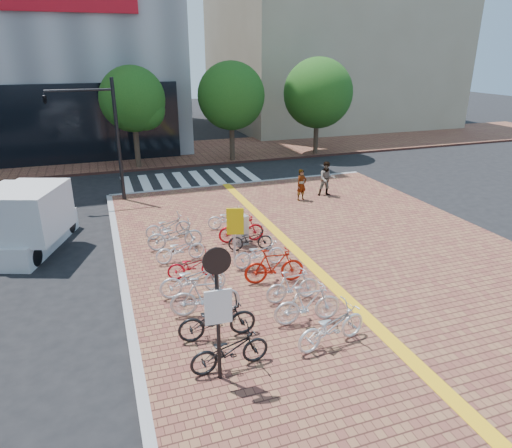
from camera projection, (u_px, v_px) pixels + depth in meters
name	position (u px, v px, depth m)	size (l,w,h in m)	color
ground	(272.00, 302.00, 13.23)	(120.00, 120.00, 0.00)	black
sidewalk	(488.00, 389.00, 9.72)	(14.00, 34.00, 0.15)	brown
tactile_strip	(451.00, 397.00, 9.39)	(0.40, 34.00, 0.01)	#F2B015
kerb_north	(244.00, 184.00, 24.72)	(14.00, 0.25, 0.15)	gray
far_sidewalk	(163.00, 154.00, 31.73)	(70.00, 8.00, 0.15)	brown
building_beige	(327.00, 27.00, 43.82)	(20.00, 18.00, 18.00)	gray
crosswalk	(191.00, 180.00, 25.73)	(7.50, 4.00, 0.01)	silver
street_trees	(247.00, 97.00, 28.73)	(16.20, 4.60, 6.35)	#38281E
bike_0	(230.00, 350.00, 10.10)	(0.64, 1.83, 0.96)	black
bike_1	(217.00, 319.00, 11.18)	(0.68, 1.94, 1.02)	black
bike_2	(205.00, 296.00, 12.14)	(0.53, 1.88, 1.13)	silver
bike_3	(193.00, 279.00, 13.17)	(0.68, 1.96, 1.03)	silver
bike_4	(193.00, 266.00, 14.20)	(0.56, 1.59, 0.84)	#AF0C1A
bike_5	(180.00, 249.00, 15.31)	(0.59, 1.70, 0.89)	white
bike_6	(175.00, 235.00, 16.26)	(0.69, 1.97, 1.03)	#B7B7BC
bike_7	(168.00, 226.00, 17.30)	(0.60, 1.73, 0.91)	#B6B6BB
bike_8	(332.00, 326.00, 10.90)	(0.68, 1.96, 1.03)	white
bike_9	(307.00, 304.00, 11.79)	(0.52, 1.83, 1.10)	silver
bike_10	(292.00, 286.00, 12.85)	(0.45, 1.60, 0.96)	silver
bike_11	(274.00, 266.00, 13.86)	(0.52, 1.85, 1.11)	#AB1A0C
bike_12	(259.00, 253.00, 14.94)	(0.62, 1.77, 0.93)	white
bike_13	(250.00, 239.00, 16.20)	(0.55, 1.59, 0.83)	black
bike_14	(241.00, 229.00, 16.85)	(0.48, 1.71, 1.03)	#B90D17
bike_15	(228.00, 219.00, 18.12)	(0.58, 1.66, 0.87)	silver
pedestrian_a	(301.00, 185.00, 21.54)	(0.55, 0.36, 1.49)	gray
pedestrian_b	(327.00, 179.00, 22.19)	(0.82, 0.64, 1.69)	#4D5561
utility_box	(240.00, 230.00, 16.63)	(0.51, 0.37, 1.11)	silver
yellow_sign	(235.00, 227.00, 14.57)	(0.54, 0.22, 2.04)	#B7B7BC
notice_sign	(218.00, 299.00, 9.22)	(0.58, 0.14, 3.13)	black
traffic_light_pole	(85.00, 119.00, 20.12)	(3.01, 1.16, 5.60)	black
box_truck	(27.00, 219.00, 16.41)	(3.18, 4.63, 2.47)	silver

